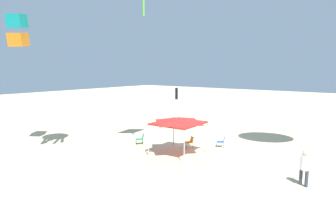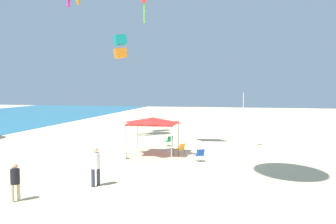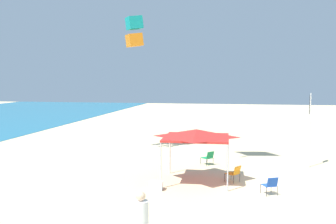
{
  "view_description": "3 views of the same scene",
  "coord_description": "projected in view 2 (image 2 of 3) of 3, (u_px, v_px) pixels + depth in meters",
  "views": [
    {
      "loc": [
        -10.42,
        19.51,
        5.82
      ],
      "look_at": [
        0.36,
        5.37,
        3.14
      ],
      "focal_mm": 30.37,
      "sensor_mm": 36.0,
      "label": 1
    },
    {
      "loc": [
        -23.4,
        -2.3,
        4.65
      ],
      "look_at": [
        1.36,
        3.0,
        2.91
      ],
      "focal_mm": 39.2,
      "sensor_mm": 36.0,
      "label": 2
    },
    {
      "loc": [
        -17.9,
        1.87,
        5.0
      ],
      "look_at": [
        1.4,
        5.42,
        3.32
      ],
      "focal_mm": 41.45,
      "sensor_mm": 36.0,
      "label": 3
    }
  ],
  "objects": [
    {
      "name": "folding_chair_facing_ocean",
      "position": [
        180.0,
        148.0,
        24.85
      ],
      "size": [
        0.78,
        0.81,
        0.82
      ],
      "rotation": [
        0.0,
        0.0,
        2.52
      ],
      "color": "black",
      "rests_on": "ground"
    },
    {
      "name": "canopy_tent",
      "position": [
        153.0,
        121.0,
        24.87
      ],
      "size": [
        3.03,
        3.18,
        2.58
      ],
      "rotation": [
        0.0,
        0.0,
        0.03
      ],
      "color": "#B7B7BC",
      "rests_on": "ground"
    },
    {
      "name": "folding_chair_right_of_tent",
      "position": [
        169.0,
        140.0,
        28.64
      ],
      "size": [
        0.8,
        0.81,
        0.82
      ],
      "rotation": [
        0.0,
        0.0,
        2.39
      ],
      "color": "black",
      "rests_on": "ground"
    },
    {
      "name": "ground",
      "position": [
        209.0,
        160.0,
        23.64
      ],
      "size": [
        120.0,
        120.0,
        0.1
      ],
      "primitive_type": "cube",
      "color": "beige"
    },
    {
      "name": "kite_box_teal",
      "position": [
        120.0,
        46.0,
        35.16
      ],
      "size": [
        1.49,
        1.52,
        2.31
      ],
      "rotation": [
        0.0,
        0.0,
        3.73
      ],
      "color": "teal"
    },
    {
      "name": "person_by_tent",
      "position": [
        96.0,
        163.0,
        17.1
      ],
      "size": [
        0.46,
        0.44,
        1.86
      ],
      "rotation": [
        0.0,
        0.0,
        2.7
      ],
      "color": "#33384C",
      "rests_on": "ground"
    },
    {
      "name": "banner_flag",
      "position": [
        243.0,
        115.0,
        27.82
      ],
      "size": [
        0.36,
        0.06,
        4.21
      ],
      "color": "silver",
      "rests_on": "ground"
    },
    {
      "name": "cooler_box",
      "position": [
        122.0,
        156.0,
        23.63
      ],
      "size": [
        0.45,
        0.64,
        0.4
      ],
      "color": "white",
      "rests_on": "ground"
    },
    {
      "name": "person_beachcomber",
      "position": [
        15.0,
        179.0,
        14.85
      ],
      "size": [
        0.4,
        0.37,
        1.57
      ],
      "rotation": [
        0.0,
        0.0,
        2.79
      ],
      "color": "#C6B28C",
      "rests_on": "ground"
    },
    {
      "name": "folding_chair_left_of_tent",
      "position": [
        200.0,
        154.0,
        22.71
      ],
      "size": [
        0.79,
        0.74,
        0.82
      ],
      "rotation": [
        0.0,
        0.0,
        2.02
      ],
      "color": "black",
      "rests_on": "ground"
    }
  ]
}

